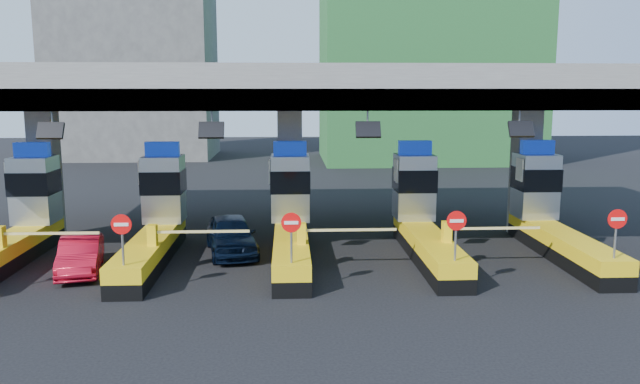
{
  "coord_description": "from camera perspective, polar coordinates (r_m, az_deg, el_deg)",
  "views": [
    {
      "loc": [
        -0.08,
        -22.84,
        6.16
      ],
      "look_at": [
        1.1,
        0.0,
        2.41
      ],
      "focal_mm": 35.0,
      "sensor_mm": 36.0,
      "label": 1
    }
  ],
  "objects": [
    {
      "name": "ground",
      "position": [
        23.66,
        -2.67,
        -5.78
      ],
      "size": [
        120.0,
        120.0,
        0.0
      ],
      "primitive_type": "plane",
      "color": "black",
      "rests_on": "ground"
    },
    {
      "name": "toll_canopy",
      "position": [
        25.71,
        -2.81,
        9.25
      ],
      "size": [
        28.0,
        12.09,
        7.0
      ],
      "color": "slate",
      "rests_on": "ground"
    },
    {
      "name": "toll_lane_far_left",
      "position": [
        25.61,
        -25.7,
        -2.33
      ],
      "size": [
        4.43,
        8.0,
        4.16
      ],
      "color": "black",
      "rests_on": "ground"
    },
    {
      "name": "toll_lane_left",
      "position": [
        24.11,
        -14.68,
        -2.38
      ],
      "size": [
        4.43,
        8.0,
        4.16
      ],
      "color": "black",
      "rests_on": "ground"
    },
    {
      "name": "toll_lane_center",
      "position": [
        23.61,
        -2.7,
        -2.33
      ],
      "size": [
        4.43,
        8.0,
        4.16
      ],
      "color": "black",
      "rests_on": "ground"
    },
    {
      "name": "toll_lane_right",
      "position": [
        24.15,
        9.26,
        -2.18
      ],
      "size": [
        4.43,
        8.0,
        4.16
      ],
      "color": "black",
      "rests_on": "ground"
    },
    {
      "name": "toll_lane_far_right",
      "position": [
        25.67,
        20.24,
        -1.95
      ],
      "size": [
        4.43,
        8.0,
        4.16
      ],
      "color": "black",
      "rests_on": "ground"
    },
    {
      "name": "bg_building_concrete",
      "position": [
        60.53,
        -16.6,
        11.64
      ],
      "size": [
        14.0,
        10.0,
        18.0
      ],
      "primitive_type": "cube",
      "color": "#4C4C49",
      "rests_on": "ground"
    },
    {
      "name": "van",
      "position": [
        23.92,
        -8.12,
        -3.9
      ],
      "size": [
        2.52,
        4.52,
        1.45
      ],
      "primitive_type": "imported",
      "rotation": [
        0.0,
        0.0,
        0.2
      ],
      "color": "black",
      "rests_on": "ground"
    },
    {
      "name": "red_car",
      "position": [
        22.82,
        -21.05,
        -5.4
      ],
      "size": [
        2.04,
        3.88,
        1.22
      ],
      "primitive_type": "imported",
      "rotation": [
        0.0,
        0.0,
        0.21
      ],
      "color": "#B10D22",
      "rests_on": "ground"
    }
  ]
}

